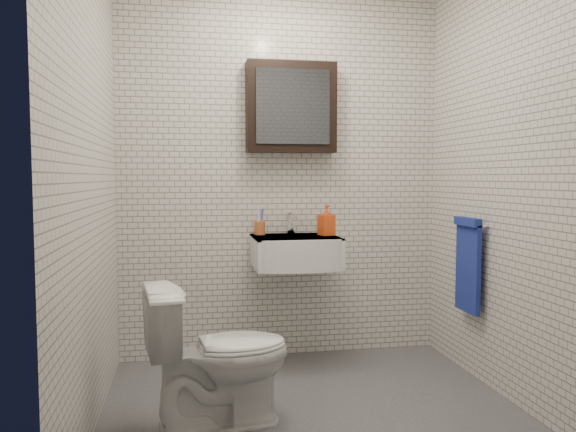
{
  "coord_description": "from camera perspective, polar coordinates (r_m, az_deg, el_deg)",
  "views": [
    {
      "loc": [
        -0.64,
        -2.8,
        1.23
      ],
      "look_at": [
        -0.06,
        0.45,
        1.01
      ],
      "focal_mm": 35.0,
      "sensor_mm": 36.0,
      "label": 1
    }
  ],
  "objects": [
    {
      "name": "toothbrush_cup",
      "position": [
        3.77,
        -2.89,
        -1.15
      ],
      "size": [
        0.1,
        0.1,
        0.2
      ],
      "rotation": [
        0.0,
        0.0,
        -0.43
      ],
      "color": "#BE602F",
      "rests_on": "washbasin"
    },
    {
      "name": "ground",
      "position": [
        3.12,
        2.63,
        -19.23
      ],
      "size": [
        2.2,
        2.0,
        0.01
      ],
      "primitive_type": "cube",
      "color": "#45474C",
      "rests_on": "ground"
    },
    {
      "name": "room_shell",
      "position": [
        2.88,
        2.73,
        8.57
      ],
      "size": [
        2.22,
        2.02,
        2.51
      ],
      "color": "silver",
      "rests_on": "ground"
    },
    {
      "name": "soap_bottle",
      "position": [
        3.72,
        3.92,
        -0.42
      ],
      "size": [
        0.11,
        0.12,
        0.2
      ],
      "primitive_type": "imported",
      "rotation": [
        0.0,
        0.0,
        0.3
      ],
      "color": "orange",
      "rests_on": "washbasin"
    },
    {
      "name": "washbasin",
      "position": [
        3.63,
        0.87,
        -3.61
      ],
      "size": [
        0.55,
        0.5,
        0.2
      ],
      "color": "white",
      "rests_on": "room_shell"
    },
    {
      "name": "towel_rail",
      "position": [
        3.61,
        17.83,
        -4.36
      ],
      "size": [
        0.09,
        0.3,
        0.58
      ],
      "color": "silver",
      "rests_on": "room_shell"
    },
    {
      "name": "mirror_cabinet",
      "position": [
        3.82,
        0.32,
        10.95
      ],
      "size": [
        0.6,
        0.15,
        0.6
      ],
      "color": "black",
      "rests_on": "room_shell"
    },
    {
      "name": "toilet",
      "position": [
        2.89,
        -7.04,
        -13.75
      ],
      "size": [
        0.75,
        0.5,
        0.72
      ],
      "primitive_type": "imported",
      "rotation": [
        0.0,
        0.0,
        1.72
      ],
      "color": "white",
      "rests_on": "ground"
    },
    {
      "name": "faucet",
      "position": [
        3.81,
        0.3,
        -0.82
      ],
      "size": [
        0.06,
        0.2,
        0.15
      ],
      "color": "silver",
      "rests_on": "washbasin"
    }
  ]
}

